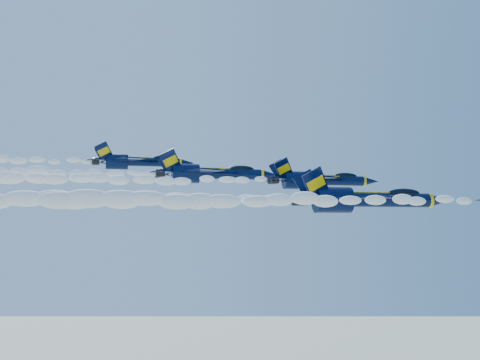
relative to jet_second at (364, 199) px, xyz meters
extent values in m
ellipsoid|color=white|center=(-11.93, -8.11, -0.56)|extent=(45.90, 1.86, 1.67)
cylinder|color=black|center=(3.13, 0.00, -0.07)|extent=(9.98, 1.66, 1.66)
ellipsoid|color=black|center=(-3.86, 0.00, -0.13)|extent=(1.73, 2.99, 7.09)
cone|color=black|center=(9.56, 0.00, -0.07)|extent=(2.88, 1.66, 1.66)
cylinder|color=#FFC504|center=(8.23, 0.00, -0.07)|extent=(0.39, 1.73, 1.73)
ellipsoid|color=black|center=(5.01, 0.00, 0.76)|extent=(3.99, 1.30, 1.10)
cube|color=#FFC504|center=(5.01, 0.00, 0.42)|extent=(4.66, 1.11, 0.20)
cube|color=black|center=(-1.86, -4.43, -0.07)|extent=(5.94, 7.05, 0.20)
cube|color=black|center=(-1.86, 4.43, -0.07)|extent=(5.94, 7.05, 0.20)
cube|color=#FFC504|center=(-0.31, -4.43, 0.04)|extent=(2.67, 5.55, 0.11)
cube|color=#FFC504|center=(-0.31, 4.43, 0.04)|extent=(2.67, 5.55, 0.11)
cube|color=black|center=(-6.30, -1.16, 1.59)|extent=(3.61, 1.14, 3.89)
cube|color=black|center=(-6.30, 1.16, 1.59)|extent=(3.61, 1.14, 3.89)
cylinder|color=black|center=(-7.74, -0.72, -0.19)|extent=(1.33, 1.22, 1.22)
cylinder|color=black|center=(-7.74, 0.72, -0.19)|extent=(1.33, 1.22, 1.22)
cube|color=#FFC504|center=(-0.20, 0.00, 0.79)|extent=(12.19, 0.39, 0.09)
ellipsoid|color=white|center=(-31.24, 0.00, -0.46)|extent=(45.90, 2.32, 2.09)
cylinder|color=black|center=(0.53, 10.00, 2.90)|extent=(7.79, 1.30, 1.30)
ellipsoid|color=black|center=(-4.92, 10.00, 2.85)|extent=(1.35, 2.34, 5.54)
cone|color=black|center=(5.56, 10.00, 2.90)|extent=(2.25, 1.30, 1.30)
cylinder|color=#FFC504|center=(4.52, 10.00, 2.90)|extent=(0.30, 1.35, 1.35)
ellipsoid|color=black|center=(2.01, 10.00, 3.55)|extent=(3.12, 1.01, 0.86)
cube|color=#FFC504|center=(2.01, 10.00, 3.29)|extent=(3.64, 0.87, 0.16)
cube|color=black|center=(-3.36, 6.54, 2.90)|extent=(4.64, 5.50, 0.16)
cube|color=black|center=(-3.36, 13.46, 2.90)|extent=(4.64, 5.50, 0.16)
cube|color=#FFC504|center=(-2.15, 6.54, 2.98)|extent=(2.09, 4.34, 0.09)
cube|color=#FFC504|center=(-2.15, 13.46, 2.98)|extent=(2.09, 4.34, 0.09)
cube|color=black|center=(-6.83, 9.09, 4.20)|extent=(2.82, 0.89, 3.04)
cube|color=black|center=(-6.83, 10.91, 4.20)|extent=(2.82, 0.89, 3.04)
cylinder|color=black|center=(-7.95, 9.44, 2.81)|extent=(1.04, 0.95, 0.95)
cylinder|color=black|center=(-7.95, 10.56, 2.81)|extent=(1.04, 0.95, 0.95)
cube|color=#FFC504|center=(-2.06, 10.00, 3.57)|extent=(9.53, 0.30, 0.07)
ellipsoid|color=white|center=(-31.34, 10.00, 2.54)|extent=(45.90, 1.81, 1.63)
cylinder|color=black|center=(-11.26, 21.29, 4.52)|extent=(9.31, 1.55, 1.55)
ellipsoid|color=black|center=(-17.78, 21.29, 4.46)|extent=(1.61, 2.79, 6.62)
cone|color=black|center=(-5.26, 21.29, 4.52)|extent=(2.69, 1.55, 1.55)
cylinder|color=#FFC504|center=(-6.50, 21.29, 4.52)|extent=(0.36, 1.61, 1.61)
ellipsoid|color=black|center=(-9.50, 21.29, 5.29)|extent=(3.73, 1.21, 1.02)
cube|color=#FFC504|center=(-9.50, 21.29, 4.98)|extent=(4.35, 1.03, 0.19)
cube|color=black|center=(-15.92, 17.15, 4.52)|extent=(5.55, 6.58, 0.19)
cube|color=black|center=(-15.92, 25.43, 4.52)|extent=(5.55, 6.58, 0.19)
cube|color=#FFC504|center=(-14.47, 17.15, 4.62)|extent=(2.50, 5.18, 0.10)
cube|color=#FFC504|center=(-14.47, 25.43, 4.62)|extent=(2.50, 5.18, 0.10)
cube|color=black|center=(-20.06, 20.20, 6.07)|extent=(3.37, 1.07, 3.63)
cube|color=black|center=(-20.06, 22.37, 6.07)|extent=(3.37, 1.07, 3.63)
cylinder|color=black|center=(-21.41, 20.61, 4.41)|extent=(1.24, 1.14, 1.14)
cylinder|color=black|center=(-21.41, 21.96, 4.41)|extent=(1.24, 1.14, 1.14)
cube|color=#FFC504|center=(-14.37, 21.29, 5.32)|extent=(11.38, 0.36, 0.08)
cylinder|color=black|center=(-21.56, 30.17, 6.93)|extent=(8.13, 1.35, 1.35)
ellipsoid|color=black|center=(-27.25, 30.17, 6.89)|extent=(1.41, 2.44, 5.78)
cone|color=black|center=(-16.32, 30.17, 6.93)|extent=(2.35, 1.35, 1.35)
cylinder|color=#FFC504|center=(-17.41, 30.17, 6.93)|extent=(0.32, 1.41, 1.41)
ellipsoid|color=black|center=(-20.02, 30.17, 7.61)|extent=(3.25, 1.06, 0.89)
cube|color=#FFC504|center=(-20.02, 30.17, 7.34)|extent=(3.79, 0.90, 0.16)
cube|color=black|center=(-25.62, 26.56, 6.93)|extent=(4.84, 5.74, 0.16)
cube|color=black|center=(-25.62, 33.78, 6.93)|extent=(4.84, 5.74, 0.16)
cube|color=#FFC504|center=(-24.36, 26.56, 7.02)|extent=(2.18, 4.52, 0.09)
cube|color=#FFC504|center=(-24.36, 33.78, 7.02)|extent=(2.18, 4.52, 0.09)
cube|color=black|center=(-29.23, 29.22, 8.29)|extent=(2.94, 0.93, 3.17)
cube|color=black|center=(-29.23, 31.11, 8.29)|extent=(2.94, 0.93, 3.17)
cylinder|color=black|center=(-30.41, 29.58, 6.84)|extent=(1.08, 0.99, 0.99)
cylinder|color=black|center=(-30.41, 30.75, 6.84)|extent=(1.08, 0.99, 0.99)
cube|color=#FFC504|center=(-24.27, 30.17, 7.64)|extent=(9.93, 0.32, 0.07)
camera|label=1|loc=(-29.38, -63.96, -3.21)|focal=45.00mm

